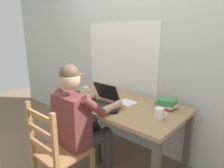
% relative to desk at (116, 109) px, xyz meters
% --- Properties ---
extents(ground_plane, '(8.00, 8.00, 0.00)m').
position_rel_desk_xyz_m(ground_plane, '(0.00, 0.00, -0.65)').
color(ground_plane, brown).
extents(back_wall, '(6.00, 0.08, 2.60)m').
position_rel_desk_xyz_m(back_wall, '(-0.01, 0.48, 0.65)').
color(back_wall, beige).
rests_on(back_wall, ground).
extents(desk, '(1.53, 0.80, 0.74)m').
position_rel_desk_xyz_m(desk, '(0.00, 0.00, 0.00)').
color(desk, '#9E7A51').
rests_on(desk, ground).
extents(seated_person, '(0.50, 0.60, 1.24)m').
position_rel_desk_xyz_m(seated_person, '(-0.05, -0.48, 0.03)').
color(seated_person, brown).
rests_on(seated_person, ground).
extents(wooden_chair, '(0.42, 0.42, 0.93)m').
position_rel_desk_xyz_m(wooden_chair, '(-0.05, -0.76, -0.19)').
color(wooden_chair, olive).
rests_on(wooden_chair, ground).
extents(laptop, '(0.33, 0.33, 0.22)m').
position_rel_desk_xyz_m(laptop, '(-0.09, -0.15, 0.14)').
color(laptop, black).
rests_on(laptop, desk).
extents(computer_mouse, '(0.06, 0.10, 0.03)m').
position_rel_desk_xyz_m(computer_mouse, '(0.19, -0.24, 0.10)').
color(computer_mouse, black).
rests_on(computer_mouse, desk).
extents(coffee_mug_white, '(0.12, 0.08, 0.10)m').
position_rel_desk_xyz_m(coffee_mug_white, '(0.58, -0.08, 0.14)').
color(coffee_mug_white, white).
rests_on(coffee_mug_white, desk).
extents(coffee_mug_dark, '(0.13, 0.09, 0.10)m').
position_rel_desk_xyz_m(coffee_mug_dark, '(-0.39, -0.24, 0.14)').
color(coffee_mug_dark, '#38281E').
rests_on(coffee_mug_dark, desk).
extents(coffee_mug_spare, '(0.12, 0.08, 0.10)m').
position_rel_desk_xyz_m(coffee_mug_spare, '(-0.45, -0.04, 0.14)').
color(coffee_mug_spare, silver).
rests_on(coffee_mug_spare, desk).
extents(book_stack_main, '(0.20, 0.17, 0.10)m').
position_rel_desk_xyz_m(book_stack_main, '(0.52, 0.20, 0.14)').
color(book_stack_main, '#BC332D').
rests_on(book_stack_main, desk).
extents(paper_pile_near_laptop, '(0.21, 0.19, 0.01)m').
position_rel_desk_xyz_m(paper_pile_near_laptop, '(0.11, 0.06, 0.09)').
color(paper_pile_near_laptop, white).
rests_on(paper_pile_near_laptop, desk).
extents(paper_pile_back_corner, '(0.27, 0.23, 0.01)m').
position_rel_desk_xyz_m(paper_pile_back_corner, '(-0.14, -0.25, 0.09)').
color(paper_pile_back_corner, silver).
rests_on(paper_pile_back_corner, desk).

